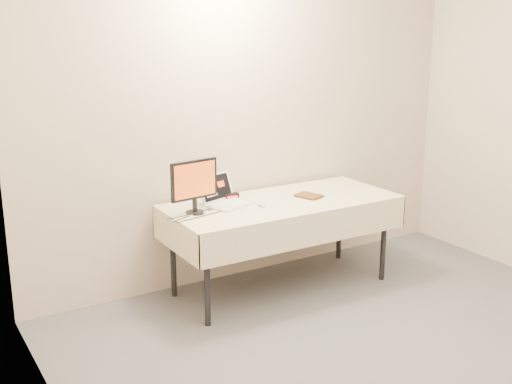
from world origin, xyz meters
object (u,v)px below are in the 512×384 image
table (282,208)px  laptop (224,197)px  book (303,187)px  monitor (194,182)px

table → laptop: bearing=161.3°
table → book: 0.24m
table → book: bearing=-13.7°
table → book: book is taller
table → laptop: laptop is taller
book → laptop: bearing=144.1°
table → laptop: 0.48m
table → monitor: 0.80m
laptop → book: 0.64m
table → laptop: size_ratio=4.56×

